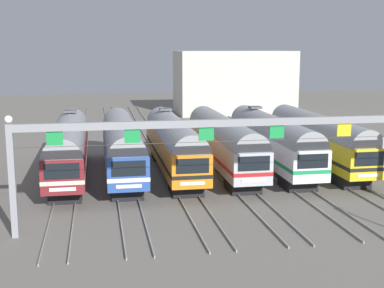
# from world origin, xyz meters

# --- Properties ---
(ground_plane) EXTENTS (160.00, 160.00, 0.00)m
(ground_plane) POSITION_xyz_m (0.00, 0.00, 0.00)
(ground_plane) COLOR slate
(track_bed) EXTENTS (23.11, 70.00, 0.15)m
(track_bed) POSITION_xyz_m (0.00, 17.00, 0.07)
(track_bed) COLOR gray
(track_bed) RESTS_ON ground
(commuter_train_maroon) EXTENTS (2.88, 18.06, 5.05)m
(commuter_train_maroon) POSITION_xyz_m (-10.80, -0.00, 2.69)
(commuter_train_maroon) COLOR maroon
(commuter_train_maroon) RESTS_ON ground
(commuter_train_blue) EXTENTS (2.88, 18.06, 4.77)m
(commuter_train_blue) POSITION_xyz_m (-6.48, -0.01, 2.69)
(commuter_train_blue) COLOR #284C9E
(commuter_train_blue) RESTS_ON ground
(commuter_train_orange) EXTENTS (2.88, 18.06, 5.05)m
(commuter_train_orange) POSITION_xyz_m (-2.16, -0.00, 2.69)
(commuter_train_orange) COLOR orange
(commuter_train_orange) RESTS_ON ground
(commuter_train_stainless) EXTENTS (2.88, 18.06, 4.77)m
(commuter_train_stainless) POSITION_xyz_m (2.16, -0.01, 2.69)
(commuter_train_stainless) COLOR #B2B5BA
(commuter_train_stainless) RESTS_ON ground
(commuter_train_white) EXTENTS (2.88, 18.06, 5.05)m
(commuter_train_white) POSITION_xyz_m (6.48, -0.00, 2.69)
(commuter_train_white) COLOR white
(commuter_train_white) RESTS_ON ground
(commuter_train_yellow) EXTENTS (2.88, 18.06, 4.77)m
(commuter_train_yellow) POSITION_xyz_m (10.80, -0.01, 2.69)
(commuter_train_yellow) COLOR gold
(commuter_train_yellow) RESTS_ON ground
(catenary_gantry) EXTENTS (26.84, 0.44, 6.97)m
(catenary_gantry) POSITION_xyz_m (0.00, -13.50, 5.37)
(catenary_gantry) COLOR gray
(catenary_gantry) RESTS_ON ground
(maintenance_building) EXTENTS (18.53, 10.00, 9.99)m
(maintenance_building) POSITION_xyz_m (13.64, 40.46, 4.99)
(maintenance_building) COLOR beige
(maintenance_building) RESTS_ON ground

